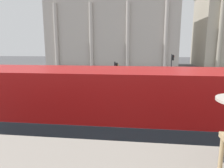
# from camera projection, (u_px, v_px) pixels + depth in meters

# --- Properties ---
(double_decker_bus) EXTENTS (10.34, 2.71, 4.09)m
(double_decker_bus) POSITION_uv_depth(u_px,v_px,m) (115.00, 121.00, 6.93)
(double_decker_bus) COLOR black
(double_decker_bus) RESTS_ON ground_plane
(plaza_building_left) EXTENTS (33.21, 12.46, 18.26)m
(plaza_building_left) POSITION_uv_depth(u_px,v_px,m) (112.00, 31.00, 52.55)
(plaza_building_left) COLOR #BCB2A8
(plaza_building_left) RESTS_ON ground_plane
(traffic_light_near) EXTENTS (0.42, 0.24, 3.64)m
(traffic_light_near) POSITION_uv_depth(u_px,v_px,m) (87.00, 88.00, 12.13)
(traffic_light_near) COLOR black
(traffic_light_near) RESTS_ON ground_plane
(traffic_light_mid) EXTENTS (0.42, 0.24, 3.50)m
(traffic_light_mid) POSITION_uv_depth(u_px,v_px,m) (116.00, 75.00, 18.50)
(traffic_light_mid) COLOR black
(traffic_light_mid) RESTS_ON ground_plane
(traffic_light_far) EXTENTS (0.42, 0.24, 3.91)m
(traffic_light_far) POSITION_uv_depth(u_px,v_px,m) (172.00, 65.00, 26.30)
(traffic_light_far) COLOR black
(traffic_light_far) RESTS_ON ground_plane
(pedestrian_red) EXTENTS (0.32, 0.32, 1.69)m
(pedestrian_red) POSITION_uv_depth(u_px,v_px,m) (136.00, 73.00, 30.38)
(pedestrian_red) COLOR #282B33
(pedestrian_red) RESTS_ON ground_plane
(pedestrian_blue) EXTENTS (0.32, 0.32, 1.82)m
(pedestrian_blue) POSITION_uv_depth(u_px,v_px,m) (59.00, 91.00, 17.48)
(pedestrian_blue) COLOR #282B33
(pedestrian_blue) RESTS_ON ground_plane
(pedestrian_white) EXTENTS (0.32, 0.32, 1.77)m
(pedestrian_white) POSITION_uv_depth(u_px,v_px,m) (90.00, 95.00, 16.00)
(pedestrian_white) COLOR #282B33
(pedestrian_white) RESTS_ON ground_plane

